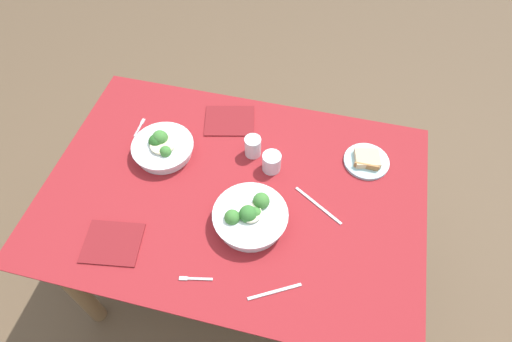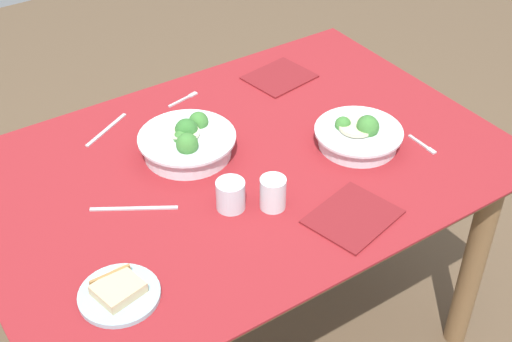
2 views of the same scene
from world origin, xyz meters
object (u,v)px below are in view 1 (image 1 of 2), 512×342
object	(u,v)px
water_glass_center	(253,146)
water_glass_side	(272,162)
napkin_folded_upper	(112,243)
fork_by_far_bowl	(194,279)
table_knife_left	(275,292)
broccoli_bowl_far	(163,147)
napkin_folded_lower	(230,121)
bread_side_plate	(367,160)
broccoli_bowl_near	(250,217)
fork_by_near_bowl	(140,127)
table_knife_right	(318,205)

from	to	relation	value
water_glass_center	water_glass_side	xyz separation A→B (m)	(0.09, -0.06, -0.00)
water_glass_center	napkin_folded_upper	bearing A→B (deg)	-126.78
fork_by_far_bowl	table_knife_left	size ratio (longest dim) A/B	0.61
fork_by_far_bowl	napkin_folded_upper	xyz separation A→B (m)	(-0.31, 0.06, 0.00)
fork_by_far_bowl	napkin_folded_upper	bearing A→B (deg)	-21.96
broccoli_bowl_far	napkin_folded_upper	world-z (taller)	broccoli_bowl_far
table_knife_left	napkin_folded_upper	world-z (taller)	napkin_folded_upper
napkin_folded_upper	napkin_folded_lower	bearing A→B (deg)	69.83
water_glass_center	napkin_folded_lower	xyz separation A→B (m)	(-0.14, 0.14, -0.04)
bread_side_plate	water_glass_center	distance (m)	0.45
broccoli_bowl_near	fork_by_far_bowl	size ratio (longest dim) A/B	2.40
fork_by_far_bowl	napkin_folded_lower	size ratio (longest dim) A/B	0.53
broccoli_bowl_far	fork_by_near_bowl	world-z (taller)	broccoli_bowl_far
broccoli_bowl_far	napkin_folded_upper	xyz separation A→B (m)	(-0.03, -0.42, -0.03)
water_glass_center	table_knife_left	distance (m)	0.57
fork_by_far_bowl	napkin_folded_upper	world-z (taller)	napkin_folded_upper
bread_side_plate	napkin_folded_upper	xyz separation A→B (m)	(-0.82, -0.56, -0.01)
broccoli_bowl_near	bread_side_plate	bearing A→B (deg)	44.26
broccoli_bowl_near	bread_side_plate	size ratio (longest dim) A/B	1.49
fork_by_near_bowl	table_knife_left	world-z (taller)	same
broccoli_bowl_far	table_knife_right	size ratio (longest dim) A/B	1.12
bread_side_plate	fork_by_far_bowl	world-z (taller)	bread_side_plate
bread_side_plate	table_knife_right	world-z (taller)	bread_side_plate
bread_side_plate	table_knife_left	distance (m)	0.64
table_knife_left	napkin_folded_lower	bearing A→B (deg)	-92.50
water_glass_side	napkin_folded_upper	xyz separation A→B (m)	(-0.46, -0.44, -0.04)
broccoli_bowl_near	bread_side_plate	xyz separation A→B (m)	(0.38, 0.37, -0.03)
water_glass_side	napkin_folded_upper	size ratio (longest dim) A/B	0.40
table_knife_left	napkin_folded_upper	bearing A→B (deg)	-32.79
broccoli_bowl_near	table_knife_left	world-z (taller)	broccoli_bowl_near
bread_side_plate	table_knife_right	size ratio (longest dim) A/B	0.82
bread_side_plate	napkin_folded_upper	world-z (taller)	bread_side_plate
broccoli_bowl_near	water_glass_center	bearing A→B (deg)	102.33
water_glass_center	water_glass_side	world-z (taller)	water_glass_center
bread_side_plate	water_glass_side	xyz separation A→B (m)	(-0.36, -0.12, 0.03)
bread_side_plate	fork_by_near_bowl	xyz separation A→B (m)	(-0.93, -0.04, -0.01)
water_glass_side	napkin_folded_upper	distance (m)	0.64
broccoli_bowl_far	broccoli_bowl_near	size ratio (longest dim) A/B	0.92
water_glass_side	napkin_folded_lower	bearing A→B (deg)	138.58
fork_by_near_bowl	water_glass_center	bearing A→B (deg)	-92.35
napkin_folded_lower	fork_by_near_bowl	bearing A→B (deg)	-161.08
bread_side_plate	napkin_folded_lower	distance (m)	0.59
table_knife_right	table_knife_left	bearing A→B (deg)	108.19
water_glass_center	napkin_folded_upper	size ratio (longest dim) A/B	0.44
broccoli_bowl_far	water_glass_side	xyz separation A→B (m)	(0.43, 0.03, 0.01)
fork_by_near_bowl	napkin_folded_lower	world-z (taller)	napkin_folded_lower
napkin_folded_upper	fork_by_near_bowl	bearing A→B (deg)	102.80
broccoli_bowl_far	bread_side_plate	size ratio (longest dim) A/B	1.37
broccoli_bowl_near	water_glass_center	world-z (taller)	broccoli_bowl_near
water_glass_center	table_knife_right	world-z (taller)	water_glass_center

